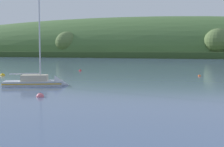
% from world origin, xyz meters
% --- Properties ---
extents(far_shoreline_hill, '(553.96, 119.62, 53.56)m').
position_xyz_m(far_shoreline_hill, '(-69.81, 205.44, 0.14)').
color(far_shoreline_hill, '#314A21').
rests_on(far_shoreline_hill, ground).
extents(sailboat_outer_reach, '(8.36, 6.12, 12.45)m').
position_xyz_m(sailboat_outer_reach, '(-12.21, 36.86, 0.25)').
color(sailboat_outer_reach, '#ADB2BC').
rests_on(sailboat_outer_reach, ground).
extents(mooring_buoy_foreground, '(0.57, 0.57, 0.65)m').
position_xyz_m(mooring_buoy_foreground, '(-21.06, 62.97, 0.00)').
color(mooring_buoy_foreground, red).
rests_on(mooring_buoy_foreground, ground).
extents(mooring_buoy_midchannel, '(0.53, 0.53, 0.61)m').
position_xyz_m(mooring_buoy_midchannel, '(4.55, 59.16, 0.00)').
color(mooring_buoy_midchannel, '#EA5B19').
rests_on(mooring_buoy_midchannel, ground).
extents(mooring_buoy_off_fishing_boat, '(0.75, 0.75, 0.83)m').
position_xyz_m(mooring_buoy_off_fishing_boat, '(-6.72, 29.07, 0.00)').
color(mooring_buoy_off_fishing_boat, '#E06675').
rests_on(mooring_buoy_off_fishing_boat, ground).
extents(mooring_buoy_far_upstream, '(0.79, 0.79, 0.87)m').
position_xyz_m(mooring_buoy_far_upstream, '(-27.84, 46.90, 0.00)').
color(mooring_buoy_far_upstream, yellow).
rests_on(mooring_buoy_far_upstream, ground).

